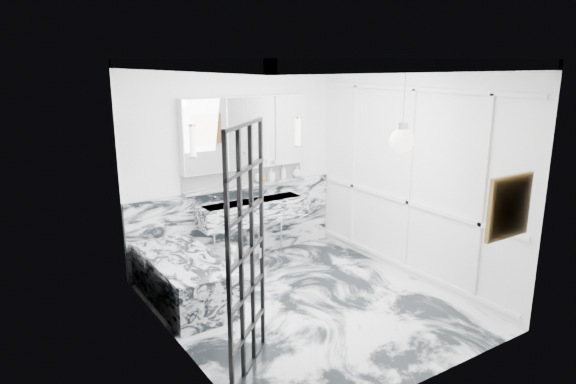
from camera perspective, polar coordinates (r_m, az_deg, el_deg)
floor at (r=6.21m, az=2.22°, el=-12.29°), size 3.60×3.60×0.00m
ceiling at (r=5.55m, az=2.50°, el=14.52°), size 3.60×3.60×0.00m
wall_back at (r=7.22m, az=-6.00°, el=3.25°), size 3.60×0.00×3.60m
wall_front at (r=4.44m, az=16.03°, el=-4.38°), size 3.60×0.00×3.60m
wall_left at (r=4.99m, az=-12.78°, el=-2.11°), size 0.00×3.60×3.60m
wall_right at (r=6.75m, az=13.47°, el=2.15°), size 0.00×3.60×3.60m
marble_clad_back at (r=7.42m, az=-5.73°, el=-3.43°), size 3.18×0.05×1.05m
marble_clad_left at (r=5.01m, az=-12.59°, el=-2.74°), size 0.02×3.56×2.68m
panel_molding at (r=6.76m, az=13.31°, el=1.30°), size 0.03×3.40×2.30m
soap_bottle_a at (r=7.56m, az=-0.51°, el=2.22°), size 0.09×0.09×0.21m
soap_bottle_b at (r=7.45m, az=-1.92°, el=1.95°), size 0.10×0.10×0.18m
soap_bottle_c at (r=7.69m, az=0.99°, el=2.29°), size 0.16×0.16×0.17m
face_pot at (r=7.35m, az=-3.22°, el=1.64°), size 0.14×0.14×0.14m
amber_bottle at (r=7.41m, az=-2.59°, el=1.54°), size 0.04×0.04×0.10m
flower_vase at (r=5.84m, az=-6.42°, el=-7.56°), size 0.08×0.08×0.12m
crittall_door at (r=4.57m, az=-4.61°, el=-6.81°), size 0.68×0.62×2.27m
artwork at (r=5.28m, az=23.38°, el=-1.52°), size 0.52×0.05×0.52m
pendant_light at (r=4.94m, az=12.54°, el=5.58°), size 0.23×0.23×0.23m
trough_sink at (r=7.24m, az=-3.91°, el=-2.14°), size 1.60×0.45×0.30m
ledge at (r=7.29m, az=-4.59°, el=0.73°), size 1.90×0.14×0.04m
subway_tile at (r=7.31m, az=-4.85°, el=1.86°), size 1.90×0.03×0.23m
mirror_cabinet at (r=7.16m, az=-4.73°, el=6.59°), size 1.90×0.16×1.00m
sconce_left at (r=6.72m, az=-10.50°, el=5.55°), size 0.07×0.07×0.40m
sconce_right at (r=7.51m, az=1.16°, el=6.69°), size 0.07×0.07×0.40m
bathtub at (r=6.30m, az=-11.50°, el=-9.40°), size 0.75×1.65×0.55m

